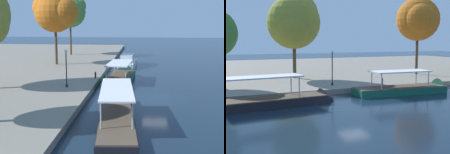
# 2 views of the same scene
# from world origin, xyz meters

# --- Properties ---
(ground_plane) EXTENTS (220.00, 220.00, 0.00)m
(ground_plane) POSITION_xyz_m (0.00, 0.00, 0.00)
(ground_plane) COLOR #142333
(dock_promenade) EXTENTS (120.00, 55.00, 0.59)m
(dock_promenade) POSITION_xyz_m (0.00, 34.26, 0.30)
(dock_promenade) COLOR gray
(dock_promenade) RESTS_ON ground_plane
(tour_boat_1) EXTENTS (14.10, 3.68, 3.84)m
(tour_boat_1) POSITION_xyz_m (-6.84, 3.36, 0.27)
(tour_boat_1) COLOR black
(tour_boat_1) RESTS_ON ground_plane
(tour_boat_2) EXTENTS (11.93, 3.71, 3.71)m
(tour_boat_2) POSITION_xyz_m (9.07, 4.13, 0.32)
(tour_boat_2) COLOR #14513D
(tour_boat_2) RESTS_ON ground_plane
(mooring_bollard_1) EXTENTS (0.24, 0.24, 0.83)m
(mooring_bollard_1) POSITION_xyz_m (7.52, 7.27, 1.03)
(mooring_bollard_1) COLOR #2D2D33
(mooring_bollard_1) RESTS_ON dock_promenade
(lamp_post) EXTENTS (0.36, 0.36, 4.17)m
(lamp_post) POSITION_xyz_m (2.02, 9.61, 2.98)
(lamp_post) COLOR black
(lamp_post) RESTS_ON dock_promenade
(tree_1) EXTENTS (7.53, 7.68, 11.79)m
(tree_1) POSITION_xyz_m (0.18, 18.57, 8.56)
(tree_1) COLOR #4C3823
(tree_1) RESTS_ON dock_promenade
(tree_3) EXTENTS (6.75, 7.46, 11.98)m
(tree_3) POSITION_xyz_m (18.95, 15.43, 9.27)
(tree_3) COLOR #4C3823
(tree_3) RESTS_ON dock_promenade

